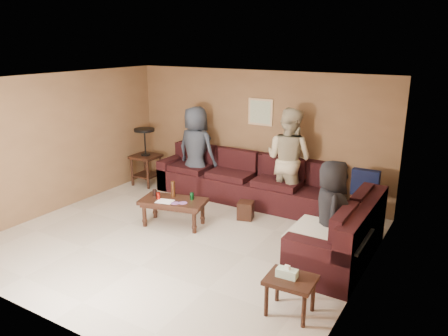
# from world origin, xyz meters

# --- Properties ---
(room) EXTENTS (5.60, 5.50, 2.50)m
(room) POSITION_xyz_m (0.00, 0.00, 1.66)
(room) COLOR beige
(room) RESTS_ON ground
(sectional_sofa) EXTENTS (4.65, 2.90, 0.97)m
(sectional_sofa) POSITION_xyz_m (0.81, 1.52, 0.33)
(sectional_sofa) COLOR black
(sectional_sofa) RESTS_ON ground
(coffee_table) EXTENTS (1.20, 0.80, 0.74)m
(coffee_table) POSITION_xyz_m (-0.46, 0.35, 0.39)
(coffee_table) COLOR black
(coffee_table) RESTS_ON ground
(end_table_left) EXTENTS (0.55, 0.55, 1.24)m
(end_table_left) POSITION_xyz_m (-2.29, 1.79, 0.65)
(end_table_left) COLOR black
(end_table_left) RESTS_ON ground
(side_table_right) EXTENTS (0.58, 0.48, 0.60)m
(side_table_right) POSITION_xyz_m (2.22, -0.97, 0.40)
(side_table_right) COLOR black
(side_table_right) RESTS_ON ground
(waste_bin) EXTENTS (0.33, 0.33, 0.32)m
(waste_bin) POSITION_xyz_m (0.47, 1.22, 0.16)
(waste_bin) COLOR black
(waste_bin) RESTS_ON ground
(wall_art) EXTENTS (0.52, 0.04, 0.52)m
(wall_art) POSITION_xyz_m (0.10, 2.48, 1.70)
(wall_art) COLOR tan
(wall_art) RESTS_ON ground
(person_left) EXTENTS (0.89, 0.60, 1.78)m
(person_left) POSITION_xyz_m (-1.10, 1.98, 0.89)
(person_left) COLOR #313844
(person_left) RESTS_ON ground
(person_middle) EXTENTS (1.04, 0.87, 1.90)m
(person_middle) POSITION_xyz_m (0.89, 2.08, 0.95)
(person_middle) COLOR beige
(person_middle) RESTS_ON ground
(person_right) EXTENTS (0.73, 0.87, 1.51)m
(person_right) POSITION_xyz_m (2.22, 0.44, 0.76)
(person_right) COLOR black
(person_right) RESTS_ON ground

